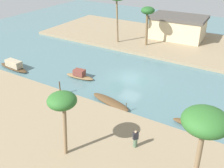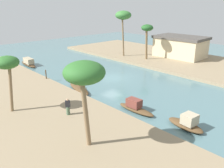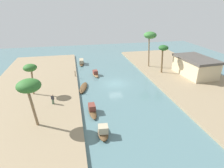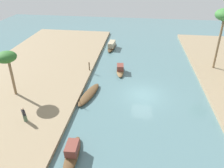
{
  "view_description": "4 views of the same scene",
  "coord_description": "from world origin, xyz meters",
  "px_view_note": "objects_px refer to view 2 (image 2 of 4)",
  "views": [
    {
      "loc": [
        13.41,
        -26.1,
        14.55
      ],
      "look_at": [
        0.02,
        -4.41,
        1.17
      ],
      "focal_mm": 42.79,
      "sensor_mm": 36.0,
      "label": 1
    },
    {
      "loc": [
        23.42,
        -21.47,
        10.01
      ],
      "look_at": [
        2.99,
        -2.8,
        0.48
      ],
      "focal_mm": 38.43,
      "sensor_mm": 36.0,
      "label": 2
    },
    {
      "loc": [
        32.27,
        -7.72,
        14.34
      ],
      "look_at": [
        2.58,
        -1.31,
        1.13
      ],
      "focal_mm": 29.83,
      "sensor_mm": 36.0,
      "label": 3
    },
    {
      "loc": [
        19.27,
        -1.2,
        13.28
      ],
      "look_at": [
        -1.23,
        -3.91,
        0.46
      ],
      "focal_mm": 31.47,
      "sensor_mm": 36.0,
      "label": 4
    }
  ],
  "objects_px": {
    "sampan_with_tall_canopy": "(79,88)",
    "palm_tree_left_near": "(7,64)",
    "sampan_downstream_large": "(71,71)",
    "mooring_post": "(46,74)",
    "sampan_upstream_small": "(135,107)",
    "sampan_foreground": "(29,63)",
    "sampan_with_red_awning": "(187,123)",
    "palm_tree_right_tall": "(147,30)",
    "person_on_near_bank": "(68,107)",
    "palm_tree_right_short": "(123,16)",
    "palm_tree_left_far": "(84,74)",
    "riverside_building": "(180,46)"
  },
  "relations": [
    {
      "from": "palm_tree_left_far",
      "to": "riverside_building",
      "type": "xyz_separation_m",
      "value": [
        -11.72,
        29.99,
        -3.33
      ]
    },
    {
      "from": "sampan_upstream_small",
      "to": "palm_tree_left_far",
      "type": "height_order",
      "value": "palm_tree_left_far"
    },
    {
      "from": "sampan_upstream_small",
      "to": "palm_tree_right_tall",
      "type": "distance_m",
      "value": 21.47
    },
    {
      "from": "palm_tree_right_short",
      "to": "sampan_upstream_small",
      "type": "bearing_deg",
      "value": -41.85
    },
    {
      "from": "mooring_post",
      "to": "palm_tree_left_far",
      "type": "distance_m",
      "value": 17.57
    },
    {
      "from": "palm_tree_left_near",
      "to": "palm_tree_right_tall",
      "type": "distance_m",
      "value": 26.01
    },
    {
      "from": "palm_tree_right_tall",
      "to": "sampan_with_red_awning",
      "type": "bearing_deg",
      "value": -41.93
    },
    {
      "from": "sampan_with_red_awning",
      "to": "palm_tree_right_tall",
      "type": "xyz_separation_m",
      "value": [
        -17.72,
        15.91,
        4.98
      ]
    },
    {
      "from": "person_on_near_bank",
      "to": "palm_tree_right_tall",
      "type": "relative_size",
      "value": 0.26
    },
    {
      "from": "sampan_upstream_small",
      "to": "palm_tree_left_far",
      "type": "distance_m",
      "value": 9.11
    },
    {
      "from": "sampan_with_red_awning",
      "to": "palm_tree_left_near",
      "type": "xyz_separation_m",
      "value": [
        -12.36,
        -9.53,
        4.35
      ]
    },
    {
      "from": "palm_tree_right_short",
      "to": "sampan_with_tall_canopy",
      "type": "bearing_deg",
      "value": -61.38
    },
    {
      "from": "sampan_foreground",
      "to": "mooring_post",
      "type": "relative_size",
      "value": 4.34
    },
    {
      "from": "person_on_near_bank",
      "to": "palm_tree_right_tall",
      "type": "bearing_deg",
      "value": 65.6
    },
    {
      "from": "sampan_foreground",
      "to": "mooring_post",
      "type": "height_order",
      "value": "mooring_post"
    },
    {
      "from": "sampan_with_red_awning",
      "to": "person_on_near_bank",
      "type": "distance_m",
      "value": 10.3
    },
    {
      "from": "sampan_upstream_small",
      "to": "riverside_building",
      "type": "relative_size",
      "value": 0.45
    },
    {
      "from": "palm_tree_left_near",
      "to": "riverside_building",
      "type": "distance_m",
      "value": 31.78
    },
    {
      "from": "sampan_with_tall_canopy",
      "to": "palm_tree_right_short",
      "type": "bearing_deg",
      "value": 131.58
    },
    {
      "from": "sampan_with_red_awning",
      "to": "riverside_building",
      "type": "xyz_separation_m",
      "value": [
        -14.83,
        22.06,
        1.8
      ]
    },
    {
      "from": "palm_tree_right_tall",
      "to": "person_on_near_bank",
      "type": "bearing_deg",
      "value": -66.7
    },
    {
      "from": "sampan_foreground",
      "to": "palm_tree_left_far",
      "type": "bearing_deg",
      "value": -12.39
    },
    {
      "from": "sampan_upstream_small",
      "to": "palm_tree_left_near",
      "type": "distance_m",
      "value": 12.25
    },
    {
      "from": "sampan_foreground",
      "to": "mooring_post",
      "type": "xyz_separation_m",
      "value": [
        9.65,
        -1.89,
        0.5
      ]
    },
    {
      "from": "palm_tree_right_short",
      "to": "riverside_building",
      "type": "xyz_separation_m",
      "value": [
        7.48,
        7.32,
        -5.28
      ]
    },
    {
      "from": "palm_tree_right_tall",
      "to": "palm_tree_left_far",
      "type": "bearing_deg",
      "value": -58.51
    },
    {
      "from": "sampan_with_red_awning",
      "to": "sampan_foreground",
      "type": "relative_size",
      "value": 0.66
    },
    {
      "from": "sampan_upstream_small",
      "to": "palm_tree_left_far",
      "type": "xyz_separation_m",
      "value": [
        1.97,
        -7.23,
        5.18
      ]
    },
    {
      "from": "sampan_upstream_small",
      "to": "mooring_post",
      "type": "xyz_separation_m",
      "value": [
        -14.11,
        -1.88,
        0.55
      ]
    },
    {
      "from": "sampan_with_red_awning",
      "to": "sampan_upstream_small",
      "type": "bearing_deg",
      "value": -167.67
    },
    {
      "from": "sampan_with_red_awning",
      "to": "mooring_post",
      "type": "xyz_separation_m",
      "value": [
        -19.19,
        -2.59,
        0.5
      ]
    },
    {
      "from": "sampan_upstream_small",
      "to": "sampan_with_tall_canopy",
      "type": "distance_m",
      "value": 8.49
    },
    {
      "from": "palm_tree_left_far",
      "to": "riverside_building",
      "type": "distance_m",
      "value": 32.37
    },
    {
      "from": "sampan_with_red_awning",
      "to": "sampan_with_tall_canopy",
      "type": "bearing_deg",
      "value": -169.94
    },
    {
      "from": "riverside_building",
      "to": "mooring_post",
      "type": "bearing_deg",
      "value": -103.41
    },
    {
      "from": "palm_tree_left_near",
      "to": "person_on_near_bank",
      "type": "bearing_deg",
      "value": 38.22
    },
    {
      "from": "person_on_near_bank",
      "to": "palm_tree_right_short",
      "type": "height_order",
      "value": "palm_tree_right_short"
    },
    {
      "from": "palm_tree_right_tall",
      "to": "riverside_building",
      "type": "distance_m",
      "value": 7.49
    },
    {
      "from": "sampan_downstream_large",
      "to": "person_on_near_bank",
      "type": "relative_size",
      "value": 2.49
    },
    {
      "from": "sampan_with_red_awning",
      "to": "palm_tree_right_short",
      "type": "relative_size",
      "value": 0.42
    },
    {
      "from": "mooring_post",
      "to": "palm_tree_left_far",
      "type": "xyz_separation_m",
      "value": [
        16.08,
        -5.35,
        4.63
      ]
    },
    {
      "from": "mooring_post",
      "to": "sampan_foreground",
      "type": "bearing_deg",
      "value": 168.92
    },
    {
      "from": "sampan_foreground",
      "to": "palm_tree_right_tall",
      "type": "xyz_separation_m",
      "value": [
        11.12,
        16.61,
        4.98
      ]
    },
    {
      "from": "sampan_downstream_large",
      "to": "mooring_post",
      "type": "relative_size",
      "value": 3.2
    },
    {
      "from": "sampan_with_tall_canopy",
      "to": "mooring_post",
      "type": "distance_m",
      "value": 5.83
    },
    {
      "from": "riverside_building",
      "to": "sampan_upstream_small",
      "type": "bearing_deg",
      "value": -70.18
    },
    {
      "from": "sampan_upstream_small",
      "to": "mooring_post",
      "type": "bearing_deg",
      "value": -175.07
    },
    {
      "from": "sampan_with_red_awning",
      "to": "sampan_foreground",
      "type": "height_order",
      "value": "sampan_with_red_awning"
    },
    {
      "from": "sampan_upstream_small",
      "to": "sampan_foreground",
      "type": "bearing_deg",
      "value": 177.32
    },
    {
      "from": "sampan_with_tall_canopy",
      "to": "palm_tree_left_near",
      "type": "distance_m",
      "value": 9.47
    }
  ]
}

